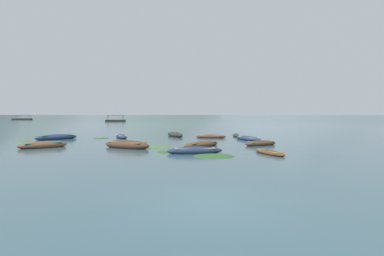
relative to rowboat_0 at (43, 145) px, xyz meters
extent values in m
plane|color=#385660|center=(11.58, 1483.35, -0.21)|extent=(6000.00, 6000.00, 0.00)
cone|color=#56665B|center=(-895.00, 1987.01, 98.46)|extent=(838.10, 838.10, 197.33)
cone|color=#56665B|center=(-12.78, 1766.42, 118.27)|extent=(796.55, 796.55, 236.95)
cone|color=slate|center=(773.66, 1694.44, 184.29)|extent=(1018.04, 1018.04, 368.99)
ellipsoid|color=brown|center=(0.00, 0.00, -0.01)|extent=(3.86, 3.05, 0.67)
cube|color=#197A56|center=(0.00, 0.00, 0.19)|extent=(2.78, 2.19, 0.05)
cube|color=brown|center=(0.00, 0.00, 0.24)|extent=(0.51, 0.74, 0.04)
ellipsoid|color=#4C3323|center=(18.61, 0.37, -0.04)|extent=(3.55, 2.39, 0.55)
cube|color=olive|center=(18.61, 0.37, 0.12)|extent=(2.55, 1.72, 0.05)
cube|color=#4C3323|center=(18.61, 0.37, 0.17)|extent=(0.37, 0.69, 0.04)
ellipsoid|color=brown|center=(17.32, -5.56, -0.09)|extent=(1.65, 3.41, 0.38)
cube|color=olive|center=(17.32, -5.56, 0.02)|extent=(1.19, 2.45, 0.05)
cube|color=brown|center=(17.32, -5.56, 0.07)|extent=(0.55, 0.22, 0.04)
ellipsoid|color=#2D2826|center=(18.93, 11.49, -0.09)|extent=(1.27, 3.13, 0.41)
cube|color=#197A56|center=(18.93, 11.49, 0.04)|extent=(0.92, 2.25, 0.05)
cube|color=#2D2826|center=(18.93, 11.49, 0.09)|extent=(0.52, 0.17, 0.04)
ellipsoid|color=navy|center=(12.21, -4.66, -0.03)|extent=(3.98, 1.22, 0.61)
cube|color=#B7B2A3|center=(12.21, -4.66, 0.16)|extent=(2.87, 0.88, 0.05)
cube|color=navy|center=(12.21, -4.66, 0.21)|extent=(0.11, 0.70, 0.04)
ellipsoid|color=brown|center=(13.21, -0.20, -0.03)|extent=(3.90, 3.65, 0.58)
cube|color=#197A56|center=(13.21, -0.20, 0.14)|extent=(2.81, 2.63, 0.05)
cube|color=brown|center=(13.21, -0.20, 0.19)|extent=(0.60, 0.66, 0.04)
ellipsoid|color=navy|center=(-1.90, 8.57, 0.00)|extent=(4.38, 4.09, 0.71)
cube|color=#197A56|center=(-1.90, 8.57, 0.22)|extent=(3.15, 2.95, 0.05)
cube|color=navy|center=(-1.90, 8.57, 0.27)|extent=(0.70, 0.78, 0.04)
ellipsoid|color=navy|center=(4.94, 9.95, -0.05)|extent=(2.21, 3.88, 0.53)
cube|color=#B7B2A3|center=(4.94, 9.95, 0.11)|extent=(1.59, 2.80, 0.05)
cube|color=navy|center=(4.94, 9.95, 0.16)|extent=(0.67, 0.30, 0.04)
ellipsoid|color=#2D2826|center=(11.27, 11.77, 0.00)|extent=(2.48, 4.35, 0.70)
cube|color=#197A56|center=(11.27, 11.77, 0.21)|extent=(1.79, 3.13, 0.05)
cube|color=#2D2826|center=(11.27, 11.77, 0.26)|extent=(0.80, 0.34, 0.04)
ellipsoid|color=navy|center=(18.95, 5.79, -0.05)|extent=(2.43, 4.66, 0.54)
cube|color=#B7B2A3|center=(18.95, 5.79, 0.12)|extent=(1.75, 3.36, 0.05)
cube|color=navy|center=(18.95, 5.79, 0.17)|extent=(0.79, 0.31, 0.04)
ellipsoid|color=brown|center=(15.39, 9.03, -0.05)|extent=(3.61, 1.62, 0.52)
cube|color=#B7B2A3|center=(15.39, 9.03, 0.10)|extent=(2.60, 1.17, 0.05)
cube|color=brown|center=(15.39, 9.03, 0.15)|extent=(0.21, 0.60, 0.04)
ellipsoid|color=#4C3323|center=(6.96, -0.82, 0.04)|extent=(4.47, 3.60, 0.82)
cube|color=orange|center=(6.96, -0.82, 0.29)|extent=(3.22, 2.59, 0.05)
cube|color=#4C3323|center=(6.96, -0.82, 0.34)|extent=(0.59, 0.83, 0.04)
cube|color=#2D2826|center=(-58.18, 124.30, 0.06)|extent=(8.37, 3.82, 0.90)
cylinder|color=#4C4742|center=(-55.17, 125.75, 1.19)|extent=(0.10, 0.10, 1.80)
cylinder|color=#4C4742|center=(-55.00, 123.25, 1.19)|extent=(0.10, 0.10, 1.80)
cylinder|color=#4C4742|center=(-61.36, 125.34, 1.19)|extent=(0.10, 0.10, 1.80)
cylinder|color=#4C4742|center=(-61.20, 122.84, 1.19)|extent=(0.10, 0.10, 1.80)
cube|color=#334C75|center=(-58.18, 124.30, 2.09)|extent=(7.03, 3.21, 0.12)
cube|color=#2D2826|center=(-8.28, 86.46, 0.06)|extent=(7.24, 2.59, 0.90)
cylinder|color=#4C4742|center=(-5.62, 87.45, 1.19)|extent=(0.10, 0.10, 1.80)
cylinder|color=#4C4742|center=(-5.52, 85.80, 1.19)|extent=(0.10, 0.10, 1.80)
cylinder|color=#4C4742|center=(-11.03, 87.13, 1.19)|extent=(0.10, 0.10, 1.80)
cylinder|color=#4C4742|center=(-10.93, 85.48, 1.19)|extent=(0.10, 0.10, 1.80)
cube|color=#334C75|center=(-8.28, 86.46, 2.09)|extent=(6.08, 2.18, 0.12)
ellipsoid|color=#2D5628|center=(7.02, 3.76, -0.21)|extent=(3.58, 3.55, 0.14)
ellipsoid|color=#2D5628|center=(13.35, -6.17, -0.21)|extent=(3.73, 3.71, 0.14)
ellipsoid|color=#477033|center=(-4.65, 6.56, -0.21)|extent=(2.29, 2.30, 0.14)
ellipsoid|color=#2D5628|center=(10.38, -3.71, -0.21)|extent=(1.96, 1.73, 0.14)
ellipsoid|color=#2D5628|center=(2.79, 9.49, -0.21)|extent=(2.21, 2.57, 0.14)
ellipsoid|color=#477033|center=(9.42, -0.02, -0.21)|extent=(3.35, 3.38, 0.14)
camera|label=1|loc=(10.20, -25.88, 2.57)|focal=28.31mm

